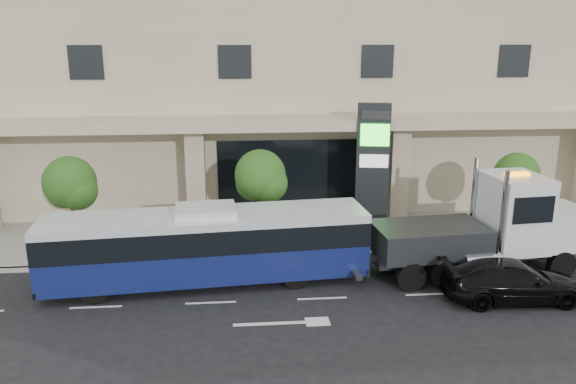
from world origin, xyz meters
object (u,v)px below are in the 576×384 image
tow_truck (491,229)px  black_sedan (513,281)px  signage_pylon (372,167)px  city_bus (207,244)px

tow_truck → black_sedan: size_ratio=1.98×
signage_pylon → black_sedan: bearing=-55.2°
black_sedan → signage_pylon: size_ratio=0.82×
city_bus → tow_truck: bearing=-4.7°
tow_truck → signage_pylon: bearing=120.0°
city_bus → black_sedan: city_bus is taller
city_bus → tow_truck: size_ratio=1.24×
city_bus → black_sedan: (10.95, -2.42, -0.84)m
city_bus → black_sedan: 11.25m
black_sedan → signage_pylon: bearing=26.8°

